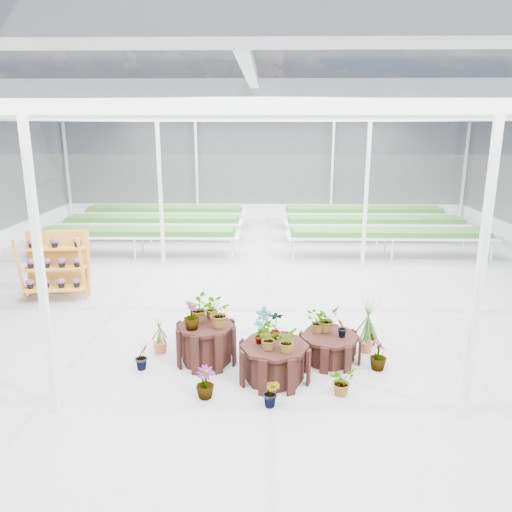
{
  "coord_description": "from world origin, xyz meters",
  "views": [
    {
      "loc": [
        0.11,
        -10.5,
        4.13
      ],
      "look_at": [
        -0.12,
        0.13,
        1.3
      ],
      "focal_mm": 35.0,
      "sensor_mm": 36.0,
      "label": 1
    }
  ],
  "objects_px": {
    "plinth_mid": "(274,362)",
    "plinth_low": "(330,348)",
    "plinth_tall": "(206,343)",
    "shelf_rack": "(55,266)"
  },
  "relations": [
    {
      "from": "plinth_low",
      "to": "plinth_mid",
      "type": "bearing_deg",
      "value": -145.01
    },
    {
      "from": "plinth_mid",
      "to": "plinth_low",
      "type": "relative_size",
      "value": 1.09
    },
    {
      "from": "plinth_tall",
      "to": "shelf_rack",
      "type": "distance_m",
      "value": 5.24
    },
    {
      "from": "plinth_mid",
      "to": "shelf_rack",
      "type": "height_order",
      "value": "shelf_rack"
    },
    {
      "from": "plinth_low",
      "to": "shelf_rack",
      "type": "distance_m",
      "value": 7.04
    },
    {
      "from": "plinth_tall",
      "to": "shelf_rack",
      "type": "height_order",
      "value": "shelf_rack"
    },
    {
      "from": "plinth_low",
      "to": "plinth_tall",
      "type": "bearing_deg",
      "value": -177.4
    },
    {
      "from": "plinth_tall",
      "to": "plinth_low",
      "type": "distance_m",
      "value": 2.21
    },
    {
      "from": "plinth_low",
      "to": "shelf_rack",
      "type": "xyz_separation_m",
      "value": [
        -6.24,
        3.21,
        0.56
      ]
    },
    {
      "from": "plinth_mid",
      "to": "shelf_rack",
      "type": "bearing_deg",
      "value": 143.31
    }
  ]
}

